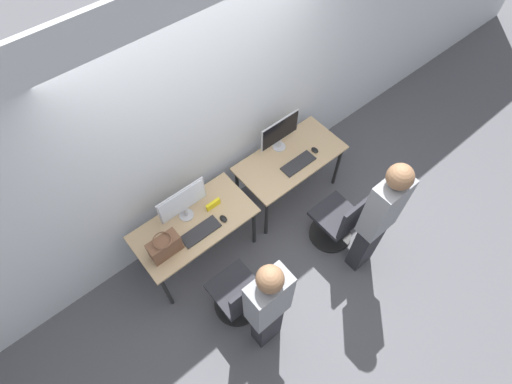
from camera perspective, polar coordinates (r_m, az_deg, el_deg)
ground_plane at (r=4.63m, az=0.98°, el=-6.84°), size 20.00×20.00×0.00m
wall_back at (r=3.82m, az=-6.01°, el=10.46°), size 12.00×0.05×2.80m
desk_left at (r=4.03m, az=-8.78°, el=-5.01°), size 1.21×0.61×0.71m
monitor_left at (r=3.82m, az=-10.43°, el=-1.45°), size 0.51×0.15×0.42m
keyboard_left at (r=3.90m, az=-7.90°, el=-5.64°), size 0.40×0.15×0.02m
mouse_left at (r=3.94m, az=-4.67°, el=-3.82°), size 0.06×0.09×0.03m
office_chair_left at (r=3.98m, az=-2.42°, el=-14.57°), size 0.48×0.48×0.91m
person_left at (r=3.43m, az=1.70°, el=-16.05°), size 0.36×0.21×1.58m
desk_right at (r=4.45m, az=4.89°, el=4.32°), size 1.21×0.61×0.71m
monitor_right at (r=4.29m, az=3.45°, el=8.53°), size 0.51×0.15×0.42m
keyboard_right at (r=4.33m, az=6.06°, el=4.06°), size 0.40×0.15×0.02m
mouse_right at (r=4.47m, az=8.40°, el=5.95°), size 0.06×0.09×0.03m
office_chair_right at (r=4.40m, az=11.71°, el=-4.18°), size 0.48×0.48×0.91m
person_right at (r=3.86m, az=17.13°, el=-3.59°), size 0.36×0.22×1.70m
handbag at (r=3.77m, az=-12.91°, el=-7.60°), size 0.30×0.18×0.25m
placard_left at (r=4.00m, az=-6.13°, el=-1.78°), size 0.16×0.03×0.08m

